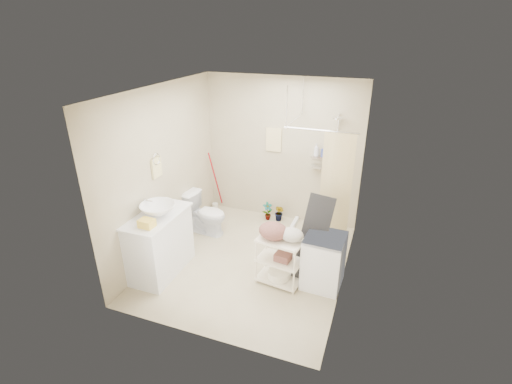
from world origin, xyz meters
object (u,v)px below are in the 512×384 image
Objects in this scene: vanity at (159,243)px; laundry_rack at (280,257)px; washing_machine at (324,261)px; toilet at (206,213)px.

laundry_rack is (1.72, 0.34, -0.05)m from vanity.
washing_machine is (2.30, 0.51, -0.08)m from vanity.
vanity is 1.39× the size of washing_machine.
laundry_rack reaches higher than washing_machine.
vanity is at bearing -164.66° from washing_machine.
vanity reaches higher than laundry_rack.
washing_machine is 0.91× the size of laundry_rack.
laundry_rack is at bearing 11.14° from vanity.
washing_machine is at bearing 12.48° from vanity.
vanity is at bearing -179.67° from toilet.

